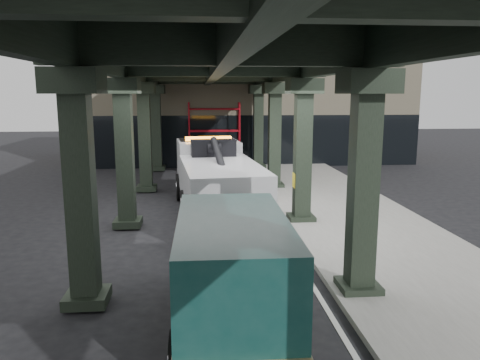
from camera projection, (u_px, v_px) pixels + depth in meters
ground at (231, 243)px, 14.31m from camera, size 90.00×90.00×0.00m
sidewalk at (353, 220)px, 16.65m from camera, size 5.00×40.00×0.15m
lane_stripe at (276, 224)px, 16.42m from camera, size 0.12×38.00×0.01m
viaduct at (214, 64)px, 15.24m from camera, size 7.40×32.00×6.40m
building at (239, 101)px, 33.35m from camera, size 22.00×10.00×8.00m
scaffolding at (214, 134)px, 28.27m from camera, size 3.08×0.88×4.00m
tow_truck at (215, 177)px, 17.63m from camera, size 3.29×9.07×2.91m
towed_van at (232, 266)px, 9.10m from camera, size 2.27×5.55×2.24m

